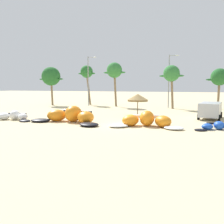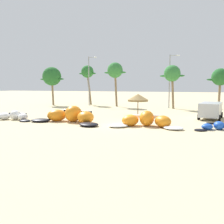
% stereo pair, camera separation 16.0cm
% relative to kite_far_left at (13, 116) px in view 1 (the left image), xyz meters
% --- Properties ---
extents(ground_plane, '(260.00, 260.00, 0.00)m').
position_rel_kite_far_left_xyz_m(ground_plane, '(12.32, 0.62, -0.40)').
color(ground_plane, beige).
extents(kite_far_left, '(5.33, 2.68, 1.04)m').
position_rel_kite_far_left_xyz_m(kite_far_left, '(0.00, 0.00, 0.00)').
color(kite_far_left, black).
rests_on(kite_far_left, ground).
extents(kite_left, '(8.38, 4.38, 1.68)m').
position_rel_kite_far_left_xyz_m(kite_left, '(6.76, 0.66, 0.25)').
color(kite_left, black).
rests_on(kite_left, ground).
extents(kite_left_of_center, '(6.97, 3.53, 1.44)m').
position_rel_kite_far_left_xyz_m(kite_left_of_center, '(14.65, 0.65, 0.15)').
color(kite_left_of_center, white).
rests_on(kite_left_of_center, ground).
extents(kite_center, '(4.55, 2.39, 0.72)m').
position_rel_kite_far_left_xyz_m(kite_center, '(20.89, 0.95, -0.12)').
color(kite_center, black).
rests_on(kite_center, ground).
extents(beach_umbrella_near_van, '(2.65, 2.65, 2.74)m').
position_rel_kite_far_left_xyz_m(beach_umbrella_near_van, '(11.88, 8.55, 1.87)').
color(beach_umbrella_near_van, brown).
rests_on(beach_umbrella_near_van, ground).
extents(parked_van, '(2.82, 5.05, 1.84)m').
position_rel_kite_far_left_xyz_m(parked_van, '(20.42, 8.53, 0.69)').
color(parked_van, '#B2B7BC').
rests_on(parked_van, ground).
extents(palm_leftmost, '(5.33, 3.55, 7.32)m').
position_rel_kite_far_left_xyz_m(palm_leftmost, '(-7.71, 19.15, 5.09)').
color(palm_leftmost, '#7F6647').
rests_on(palm_leftmost, ground).
extents(palm_left, '(3.65, 2.44, 7.74)m').
position_rel_kite_far_left_xyz_m(palm_left, '(-1.91, 22.83, 5.93)').
color(palm_left, brown).
rests_on(palm_left, ground).
extents(palm_left_of_gap, '(4.16, 2.77, 7.92)m').
position_rel_kite_far_left_xyz_m(palm_left_of_gap, '(4.60, 20.67, 6.00)').
color(palm_left_of_gap, '#7F6647').
rests_on(palm_left_of_gap, ground).
extents(palm_center_left, '(3.98, 2.65, 7.08)m').
position_rel_kite_far_left_xyz_m(palm_center_left, '(14.78, 19.61, 5.23)').
color(palm_center_left, '#7F6647').
rests_on(palm_center_left, ground).
extents(palm_center_right, '(4.09, 2.73, 6.51)m').
position_rel_kite_far_left_xyz_m(palm_center_right, '(22.09, 21.39, 4.65)').
color(palm_center_right, '#7F6647').
rests_on(palm_center_right, ground).
extents(lamppost_west, '(1.75, 0.24, 9.21)m').
position_rel_kite_far_left_xyz_m(lamppost_west, '(-0.69, 21.14, 4.74)').
color(lamppost_west, gray).
rests_on(lamppost_west, ground).
extents(lamppost_west_center, '(1.65, 0.24, 8.90)m').
position_rel_kite_far_left_xyz_m(lamppost_west_center, '(14.35, 20.91, 4.57)').
color(lamppost_west_center, gray).
rests_on(lamppost_west_center, ground).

